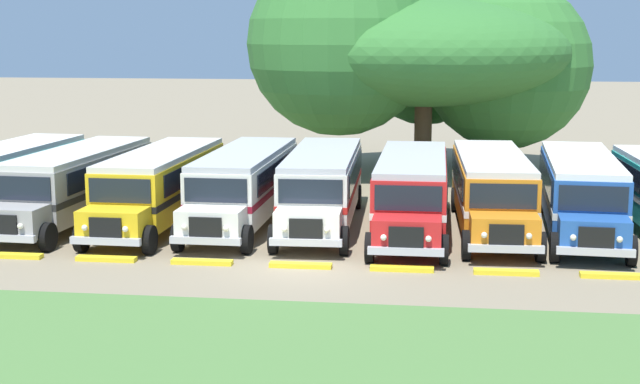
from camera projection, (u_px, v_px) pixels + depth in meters
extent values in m
plane|color=#84755B|center=(300.00, 268.00, 29.04)|extent=(220.00, 220.00, 0.00)
cube|color=#4C7538|center=(241.00, 369.00, 20.37)|extent=(80.00, 10.53, 0.01)
cube|color=teal|center=(9.00, 177.00, 37.13)|extent=(2.98, 9.32, 2.10)
cube|color=white|center=(9.00, 181.00, 37.16)|extent=(3.01, 9.34, 0.24)
cube|color=black|center=(41.00, 165.00, 37.11)|extent=(0.46, 7.99, 0.80)
cube|color=silver|center=(8.00, 149.00, 36.93)|extent=(2.90, 9.22, 0.22)
cube|color=white|center=(61.00, 164.00, 41.62)|extent=(0.90, 0.11, 1.30)
cylinder|color=black|center=(71.00, 191.00, 40.00)|extent=(0.33, 1.01, 1.00)
cylinder|color=black|center=(20.00, 189.00, 40.43)|extent=(0.33, 1.01, 1.00)
cube|color=#9E9993|center=(80.00, 181.00, 36.18)|extent=(3.01, 9.32, 2.10)
cube|color=#282828|center=(80.00, 185.00, 36.21)|extent=(3.04, 9.35, 0.24)
cube|color=black|center=(113.00, 168.00, 36.16)|extent=(0.48, 7.99, 0.80)
cube|color=black|center=(53.00, 167.00, 36.62)|extent=(0.48, 7.99, 0.80)
cube|color=beige|center=(79.00, 152.00, 35.98)|extent=(2.92, 9.22, 0.22)
cube|color=#9E9993|center=(13.00, 221.00, 31.15)|extent=(2.27, 1.52, 1.05)
cube|color=black|center=(2.00, 225.00, 30.43)|extent=(1.10, 0.16, 0.70)
cube|color=#B7B7BC|center=(2.00, 238.00, 30.46)|extent=(2.41, 0.33, 0.24)
cube|color=black|center=(21.00, 188.00, 31.62)|extent=(2.20, 0.18, 0.84)
cube|color=#282828|center=(126.00, 167.00, 40.67)|extent=(0.90, 0.11, 1.30)
sphere|color=#EAE5C6|center=(20.00, 226.00, 30.25)|extent=(0.20, 0.20, 0.20)
cylinder|color=black|center=(48.00, 237.00, 31.12)|extent=(0.34, 1.01, 1.00)
cylinder|color=black|center=(138.00, 195.00, 39.05)|extent=(0.34, 1.01, 1.00)
cylinder|color=black|center=(86.00, 193.00, 39.49)|extent=(0.34, 1.01, 1.00)
cube|color=yellow|center=(163.00, 183.00, 35.75)|extent=(2.69, 9.25, 2.10)
cube|color=black|center=(163.00, 187.00, 35.78)|extent=(2.72, 9.27, 0.24)
cube|color=black|center=(196.00, 170.00, 35.77)|extent=(0.20, 8.00, 0.80)
cube|color=black|center=(134.00, 169.00, 36.14)|extent=(0.20, 8.00, 0.80)
cube|color=beige|center=(162.00, 154.00, 35.55)|extent=(2.60, 9.15, 0.22)
cube|color=yellow|center=(114.00, 224.00, 30.68)|extent=(2.23, 1.44, 1.05)
cube|color=black|center=(105.00, 228.00, 29.96)|extent=(1.10, 0.12, 0.70)
cube|color=#B7B7BC|center=(105.00, 241.00, 30.00)|extent=(2.40, 0.25, 0.24)
cube|color=black|center=(120.00, 191.00, 31.16)|extent=(2.20, 0.10, 0.84)
cube|color=black|center=(196.00, 168.00, 40.27)|extent=(0.90, 0.08, 1.30)
sphere|color=#EAE5C6|center=(125.00, 229.00, 29.81)|extent=(0.20, 0.20, 0.20)
sphere|color=#EAE5C6|center=(85.00, 228.00, 30.01)|extent=(0.20, 0.20, 0.20)
cylinder|color=black|center=(149.00, 240.00, 30.70)|extent=(0.30, 1.01, 1.00)
cylinder|color=black|center=(82.00, 238.00, 31.05)|extent=(0.30, 1.01, 1.00)
cylinder|color=black|center=(213.00, 196.00, 38.68)|extent=(0.30, 1.01, 1.00)
cylinder|color=black|center=(159.00, 195.00, 39.03)|extent=(0.30, 1.01, 1.00)
cube|color=silver|center=(246.00, 183.00, 35.81)|extent=(2.63, 9.23, 2.10)
cube|color=maroon|center=(246.00, 187.00, 35.84)|extent=(2.66, 9.25, 0.24)
cube|color=black|center=(279.00, 170.00, 35.84)|extent=(0.15, 8.00, 0.80)
cube|color=black|center=(216.00, 168.00, 36.20)|extent=(0.15, 8.00, 0.80)
cube|color=#B2B2B7|center=(245.00, 153.00, 35.61)|extent=(2.55, 9.13, 0.22)
cube|color=silver|center=(211.00, 224.00, 30.74)|extent=(2.22, 1.43, 1.05)
cube|color=black|center=(205.00, 228.00, 30.02)|extent=(1.10, 0.12, 0.70)
cube|color=#B7B7BC|center=(205.00, 241.00, 30.05)|extent=(2.40, 0.23, 0.24)
cube|color=black|center=(216.00, 190.00, 31.21)|extent=(2.20, 0.09, 0.84)
cube|color=maroon|center=(269.00, 168.00, 40.33)|extent=(0.90, 0.07, 1.30)
sphere|color=#EAE5C6|center=(226.00, 229.00, 29.87)|extent=(0.20, 0.20, 0.20)
sphere|color=#EAE5C6|center=(184.00, 227.00, 30.07)|extent=(0.20, 0.20, 0.20)
cylinder|color=black|center=(247.00, 239.00, 30.76)|extent=(0.29, 1.00, 1.00)
cylinder|color=black|center=(178.00, 237.00, 31.10)|extent=(0.29, 1.00, 1.00)
cylinder|color=black|center=(290.00, 196.00, 38.75)|extent=(0.29, 1.00, 1.00)
cylinder|color=black|center=(234.00, 195.00, 39.09)|extent=(0.29, 1.00, 1.00)
cube|color=silver|center=(323.00, 184.00, 35.62)|extent=(2.81, 9.28, 2.10)
cube|color=red|center=(323.00, 188.00, 35.65)|extent=(2.84, 9.30, 0.24)
cube|color=black|center=(356.00, 170.00, 35.70)|extent=(0.31, 8.00, 0.80)
cube|color=black|center=(292.00, 169.00, 35.94)|extent=(0.31, 8.00, 0.80)
cube|color=#B2B2B7|center=(323.00, 154.00, 35.41)|extent=(2.72, 9.18, 0.22)
cube|color=silver|center=(308.00, 225.00, 30.52)|extent=(2.25, 1.47, 1.05)
cube|color=black|center=(306.00, 229.00, 29.79)|extent=(1.10, 0.14, 0.70)
cube|color=#B7B7BC|center=(306.00, 242.00, 29.82)|extent=(2.41, 0.28, 0.24)
cube|color=black|center=(310.00, 192.00, 30.99)|extent=(2.20, 0.13, 0.84)
cube|color=red|center=(333.00, 169.00, 40.16)|extent=(0.90, 0.09, 1.30)
sphere|color=#EAE5C6|center=(327.00, 230.00, 29.67)|extent=(0.20, 0.20, 0.20)
sphere|color=#EAE5C6|center=(284.00, 229.00, 29.80)|extent=(0.20, 0.20, 0.20)
cylinder|color=black|center=(344.00, 241.00, 30.59)|extent=(0.31, 1.01, 1.00)
cylinder|color=black|center=(273.00, 239.00, 30.82)|extent=(0.31, 1.01, 1.00)
cylinder|color=black|center=(358.00, 197.00, 38.63)|extent=(0.31, 1.01, 1.00)
cylinder|color=black|center=(301.00, 196.00, 38.85)|extent=(0.31, 1.01, 1.00)
cube|color=red|center=(412.00, 189.00, 34.37)|extent=(2.50, 9.20, 2.10)
cube|color=white|center=(412.00, 194.00, 34.40)|extent=(2.53, 9.22, 0.24)
cube|color=black|center=(446.00, 175.00, 34.42)|extent=(0.04, 8.00, 0.80)
cube|color=black|center=(379.00, 174.00, 34.74)|extent=(0.04, 8.00, 0.80)
cube|color=#B2B2B7|center=(413.00, 159.00, 34.17)|extent=(2.42, 9.10, 0.22)
cube|color=red|center=(407.00, 233.00, 29.29)|extent=(2.20, 1.40, 1.05)
cube|color=black|center=(406.00, 238.00, 28.56)|extent=(1.10, 0.10, 0.70)
cube|color=#B7B7BC|center=(406.00, 251.00, 28.60)|extent=(2.40, 0.20, 0.24)
cube|color=black|center=(408.00, 198.00, 29.76)|extent=(2.20, 0.06, 0.84)
cube|color=white|center=(416.00, 173.00, 38.90)|extent=(0.90, 0.06, 1.30)
sphere|color=#EAE5C6|center=(428.00, 239.00, 28.43)|extent=(0.20, 0.20, 0.20)
sphere|color=#EAE5C6|center=(384.00, 237.00, 28.60)|extent=(0.20, 0.20, 0.20)
cylinder|color=black|center=(444.00, 250.00, 29.33)|extent=(0.28, 1.00, 1.00)
cylinder|color=black|center=(370.00, 247.00, 29.63)|extent=(0.28, 1.00, 1.00)
cylinder|color=black|center=(443.00, 203.00, 37.33)|extent=(0.28, 1.00, 1.00)
cylinder|color=black|center=(385.00, 201.00, 37.64)|extent=(0.28, 1.00, 1.00)
cube|color=orange|center=(491.00, 187.00, 34.74)|extent=(2.77, 9.27, 2.10)
cube|color=white|center=(491.00, 192.00, 34.77)|extent=(2.80, 9.29, 0.24)
cube|color=black|center=(524.00, 174.00, 34.82)|extent=(0.28, 8.00, 0.80)
cube|color=black|center=(457.00, 173.00, 35.07)|extent=(0.28, 8.00, 0.80)
cube|color=beige|center=(492.00, 157.00, 34.54)|extent=(2.69, 9.17, 0.22)
cube|color=orange|center=(504.00, 231.00, 29.64)|extent=(2.24, 1.47, 1.05)
cube|color=black|center=(506.00, 235.00, 28.91)|extent=(1.10, 0.13, 0.70)
cube|color=#B7B7BC|center=(506.00, 249.00, 28.95)|extent=(2.40, 0.27, 0.24)
cube|color=black|center=(503.00, 196.00, 30.12)|extent=(2.20, 0.13, 0.84)
cube|color=white|center=(482.00, 172.00, 39.29)|extent=(0.90, 0.09, 1.30)
sphere|color=#EAE5C6|center=(529.00, 236.00, 28.80)|extent=(0.20, 0.20, 0.20)
sphere|color=#EAE5C6|center=(484.00, 235.00, 28.93)|extent=(0.20, 0.20, 0.20)
cylinder|color=black|center=(541.00, 247.00, 29.72)|extent=(0.31, 1.01, 1.00)
cylinder|color=black|center=(466.00, 245.00, 29.95)|extent=(0.31, 1.01, 1.00)
cylinder|color=black|center=(513.00, 201.00, 37.75)|extent=(0.31, 1.01, 1.00)
cylinder|color=black|center=(455.00, 200.00, 37.98)|extent=(0.31, 1.01, 1.00)
cube|color=#23519E|center=(580.00, 190.00, 34.27)|extent=(3.02, 9.33, 2.10)
cube|color=silver|center=(579.00, 194.00, 34.30)|extent=(3.05, 9.35, 0.24)
cube|color=black|center=(615.00, 176.00, 34.24)|extent=(0.50, 7.99, 0.80)
cube|color=black|center=(545.00, 174.00, 34.71)|extent=(0.50, 7.99, 0.80)
cube|color=silver|center=(581.00, 159.00, 34.07)|extent=(2.94, 9.22, 0.22)
cube|color=#23519E|center=(594.00, 234.00, 29.24)|extent=(2.28, 1.52, 1.05)
cube|color=black|center=(596.00, 238.00, 28.52)|extent=(1.10, 0.16, 0.70)
cube|color=#B7B7BC|center=(596.00, 252.00, 28.56)|extent=(2.41, 0.34, 0.24)
cube|color=black|center=(593.00, 199.00, 29.71)|extent=(2.20, 0.19, 0.84)
cube|color=silver|center=(570.00, 174.00, 38.76)|extent=(0.90, 0.11, 1.30)
sphere|color=#EAE5C6|center=(620.00, 239.00, 28.34)|extent=(0.20, 0.20, 0.20)
sphere|color=#EAE5C6|center=(573.00, 238.00, 28.60)|extent=(0.20, 0.20, 0.20)
cylinder|color=black|center=(631.00, 251.00, 29.21)|extent=(0.34, 1.01, 1.00)
cylinder|color=black|center=(554.00, 247.00, 29.65)|extent=(0.34, 1.01, 1.00)
cylinder|color=black|center=(602.00, 203.00, 37.14)|extent=(0.34, 1.01, 1.00)
cylinder|color=black|center=(542.00, 201.00, 37.58)|extent=(0.34, 1.01, 1.00)
cube|color=black|center=(636.00, 180.00, 33.39)|extent=(0.32, 8.00, 0.80)
cylinder|color=black|center=(619.00, 207.00, 36.30)|extent=(0.31, 1.01, 1.00)
cube|color=yellow|center=(13.00, 256.00, 30.29)|extent=(2.00, 0.36, 0.15)
cube|color=yellow|center=(106.00, 259.00, 29.88)|extent=(2.00, 0.36, 0.15)
cube|color=yellow|center=(202.00, 262.00, 29.47)|extent=(2.00, 0.36, 0.15)
cube|color=yellow|center=(301.00, 265.00, 29.06)|extent=(2.00, 0.36, 0.15)
cube|color=yellow|center=(402.00, 269.00, 28.65)|extent=(2.00, 0.36, 0.15)
cube|color=yellow|center=(506.00, 272.00, 28.24)|extent=(2.00, 0.36, 0.15)
cube|color=yellow|center=(613.00, 276.00, 27.83)|extent=(2.00, 0.36, 0.15)
cylinder|color=brown|center=(423.00, 134.00, 47.31)|extent=(0.90, 0.90, 4.27)
ellipsoid|color=#33702D|center=(425.00, 53.00, 46.58)|extent=(14.71, 13.01, 5.47)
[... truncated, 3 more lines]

